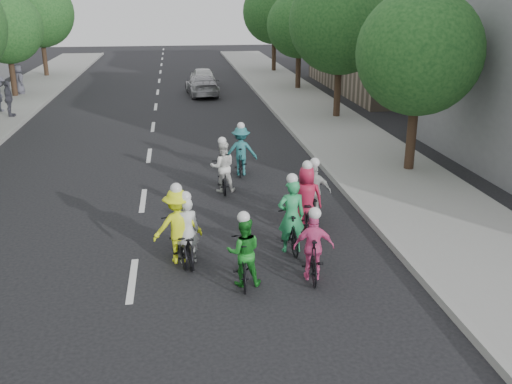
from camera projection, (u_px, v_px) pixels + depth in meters
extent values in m
plane|color=black|center=(132.00, 280.00, 12.02)|extent=(120.00, 120.00, 0.00)
cube|color=gray|center=(355.00, 146.00, 22.41)|extent=(4.00, 80.00, 0.15)
cube|color=#999993|center=(307.00, 148.00, 22.15)|extent=(0.18, 80.00, 0.18)
cube|color=gray|center=(415.00, 24.00, 35.29)|extent=(10.00, 14.00, 8.00)
cylinder|color=black|center=(13.00, 78.00, 33.02)|extent=(0.32, 0.32, 2.27)
sphere|color=#16431A|center=(6.00, 28.00, 32.10)|extent=(4.00, 4.00, 4.00)
cylinder|color=black|center=(45.00, 60.00, 41.41)|extent=(0.32, 0.32, 2.48)
sphere|color=#16431A|center=(39.00, 13.00, 40.34)|extent=(4.80, 4.80, 4.80)
cylinder|color=black|center=(411.00, 140.00, 18.99)|extent=(0.32, 0.32, 2.27)
sphere|color=#16431A|center=(419.00, 53.00, 18.06)|extent=(4.00, 4.00, 4.00)
cylinder|color=black|center=(337.00, 93.00, 27.38)|extent=(0.32, 0.32, 2.48)
sphere|color=#16431A|center=(341.00, 22.00, 26.31)|extent=(4.80, 4.80, 4.80)
cylinder|color=black|center=(298.00, 72.00, 35.84)|extent=(0.32, 0.32, 2.27)
sphere|color=#16431A|center=(299.00, 25.00, 34.91)|extent=(4.00, 4.00, 4.00)
cylinder|color=black|center=(274.00, 56.00, 44.22)|extent=(0.32, 0.32, 2.48)
sphere|color=#16431A|center=(274.00, 12.00, 43.15)|extent=(4.80, 4.80, 4.80)
imported|color=black|center=(187.00, 242.00, 12.82)|extent=(0.74, 1.70, 0.87)
imported|color=silver|center=(187.00, 230.00, 12.62)|extent=(0.59, 0.42, 1.53)
sphere|color=silver|center=(185.00, 197.00, 12.36)|extent=(0.26, 0.26, 0.26)
imported|color=black|center=(243.00, 261.00, 11.81)|extent=(0.56, 1.65, 0.97)
imported|color=#1C7E24|center=(244.00, 252.00, 11.64)|extent=(0.75, 0.60, 1.47)
sphere|color=silver|center=(244.00, 217.00, 11.39)|extent=(0.26, 0.26, 0.26)
imported|color=black|center=(179.00, 241.00, 12.85)|extent=(0.89, 1.77, 0.89)
imported|color=#EDFF1C|center=(178.00, 226.00, 12.63)|extent=(1.20, 0.82, 1.71)
sphere|color=silver|center=(176.00, 189.00, 12.34)|extent=(0.26, 0.26, 0.26)
imported|color=black|center=(312.00, 256.00, 12.04)|extent=(0.64, 1.63, 0.95)
imported|color=#F1559C|center=(314.00, 247.00, 11.86)|extent=(0.90, 0.46, 1.46)
sphere|color=silver|center=(315.00, 213.00, 11.62)|extent=(0.26, 0.26, 0.26)
imported|color=black|center=(305.00, 210.00, 14.61)|extent=(0.84, 1.93, 0.99)
imported|color=#AB1B3A|center=(306.00, 198.00, 14.40)|extent=(0.87, 0.62, 1.68)
sphere|color=silver|center=(307.00, 166.00, 14.12)|extent=(0.26, 0.26, 0.26)
imported|color=black|center=(290.00, 231.00, 13.36)|extent=(0.51, 1.57, 0.93)
imported|color=#2A9B57|center=(291.00, 216.00, 13.13)|extent=(0.66, 0.45, 1.76)
sphere|color=silver|center=(292.00, 179.00, 12.84)|extent=(0.26, 0.26, 0.26)
imported|color=black|center=(223.00, 177.00, 17.46)|extent=(0.57, 1.61, 0.84)
imported|color=white|center=(223.00, 167.00, 17.25)|extent=(0.76, 0.59, 1.56)
sphere|color=silver|center=(222.00, 141.00, 16.99)|extent=(0.26, 0.26, 0.26)
imported|color=black|center=(241.00, 160.00, 19.07)|extent=(0.69, 1.64, 0.96)
imported|color=#287378|center=(241.00, 151.00, 18.87)|extent=(1.14, 0.76, 1.63)
sphere|color=silver|center=(241.00, 126.00, 18.60)|extent=(0.26, 0.26, 0.26)
imported|color=black|center=(312.00, 203.00, 15.28)|extent=(0.78, 1.64, 0.83)
imported|color=silver|center=(314.00, 192.00, 15.07)|extent=(0.96, 0.52, 1.56)
sphere|color=silver|center=(315.00, 162.00, 14.81)|extent=(0.26, 0.26, 0.26)
imported|color=#A3A2A6|center=(202.00, 85.00, 34.08)|extent=(2.06, 4.33, 1.22)
imported|color=white|center=(203.00, 77.00, 37.59)|extent=(1.63, 3.73, 1.25)
imported|color=#50515E|center=(0.00, 94.00, 28.58)|extent=(0.91, 1.26, 1.76)
imported|color=#484854|center=(9.00, 99.00, 27.31)|extent=(0.45, 1.01, 1.70)
imported|color=#555563|center=(19.00, 79.00, 33.73)|extent=(0.81, 0.95, 1.66)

